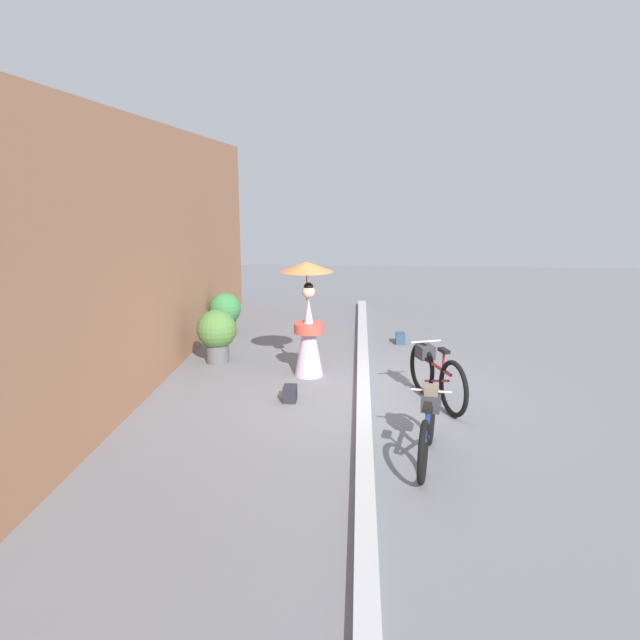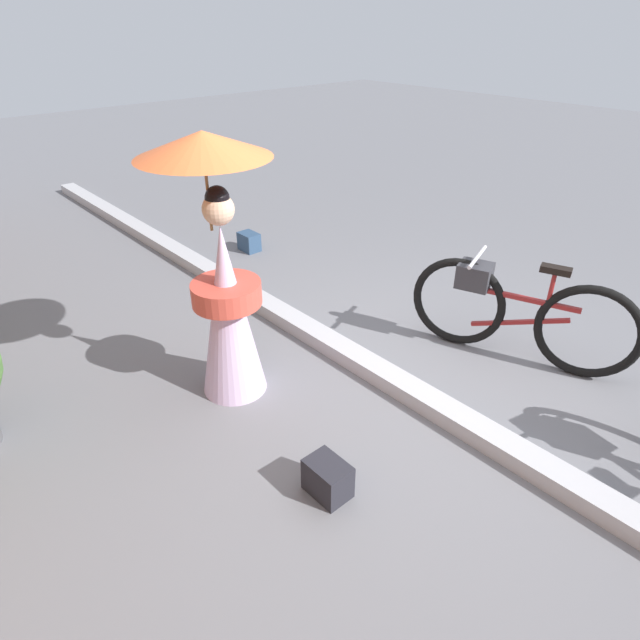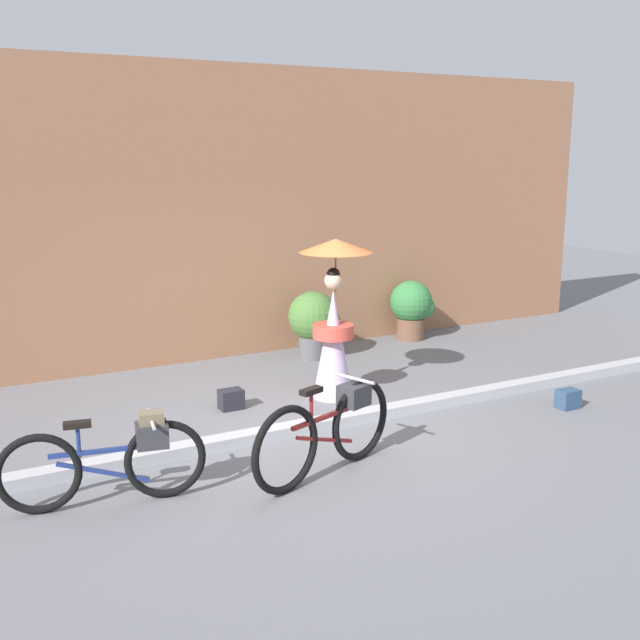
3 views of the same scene
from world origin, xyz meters
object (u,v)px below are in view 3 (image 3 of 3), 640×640
object	(u,v)px
bicycle_near_officer	(113,458)
potted_plant_small	(315,320)
potted_plant_by_door	(412,307)
person_with_parasol	(334,317)
bicycle_far_side	(328,428)
backpack_on_pavement	(568,399)
backpack_spare	(231,399)

from	to	relation	value
bicycle_near_officer	potted_plant_small	bearing A→B (deg)	41.96
potted_plant_by_door	person_with_parasol	bearing A→B (deg)	-142.46
bicycle_far_side	backpack_on_pavement	size ratio (longest dim) A/B	6.79
bicycle_near_officer	potted_plant_small	distance (m)	4.95
potted_plant_small	backpack_spare	bearing A→B (deg)	-141.48
bicycle_near_officer	backpack_on_pavement	world-z (taller)	bicycle_near_officer
backpack_spare	bicycle_far_side	bearing A→B (deg)	-87.52
backpack_spare	backpack_on_pavement	bearing A→B (deg)	-28.29
person_with_parasol	backpack_spare	bearing A→B (deg)	172.72
backpack_spare	person_with_parasol	bearing A→B (deg)	-7.28
bicycle_far_side	potted_plant_small	xyz separation A→B (m)	(1.81, 3.62, 0.12)
bicycle_far_side	backpack_spare	xyz separation A→B (m)	(-0.09, 2.11, -0.31)
bicycle_far_side	person_with_parasol	bearing A→B (deg)	59.12
bicycle_far_side	backpack_spare	bearing A→B (deg)	92.48
bicycle_near_officer	potted_plant_small	size ratio (longest dim) A/B	1.74
person_with_parasol	backpack_spare	distance (m)	1.53
bicycle_near_officer	backpack_on_pavement	xyz separation A→B (m)	(5.18, -0.04, -0.29)
bicycle_near_officer	backpack_spare	xyz separation A→B (m)	(1.78, 1.80, -0.28)
bicycle_near_officer	bicycle_far_side	bearing A→B (deg)	-9.41
bicycle_far_side	potted_plant_by_door	distance (m)	5.36
bicycle_near_officer	backpack_spare	bearing A→B (deg)	45.26
person_with_parasol	bicycle_far_side	bearing A→B (deg)	-120.88
person_with_parasol	backpack_spare	size ratio (longest dim) A/B	7.08
potted_plant_by_door	backpack_spare	bearing A→B (deg)	-154.77
potted_plant_small	person_with_parasol	bearing A→B (deg)	-111.10
potted_plant_by_door	backpack_on_pavement	xyz separation A→B (m)	(-0.38, -3.61, -0.41)
backpack_on_pavement	bicycle_near_officer	bearing A→B (deg)	179.60
person_with_parasol	potted_plant_small	world-z (taller)	person_with_parasol
bicycle_far_side	person_with_parasol	distance (m)	2.33
bicycle_far_side	backpack_spare	distance (m)	2.13
backpack_on_pavement	person_with_parasol	bearing A→B (deg)	142.11
person_with_parasol	backpack_on_pavement	size ratio (longest dim) A/B	7.51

